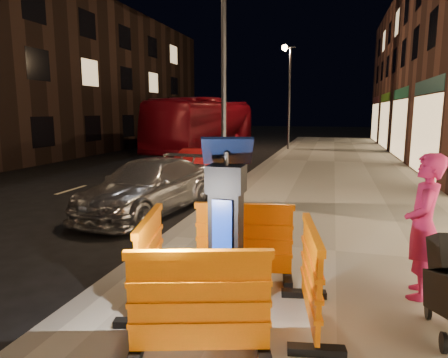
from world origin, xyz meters
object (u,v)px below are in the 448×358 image
(barrier_front, at_px, (199,306))
(barrier_kerbside, at_px, (150,259))
(barrier_bldgside, at_px, (311,276))
(man, at_px, (423,226))
(parking_kiosk, at_px, (226,232))
(bus_doubledecker, at_px, (206,152))
(car_silver, at_px, (149,212))
(barrier_back, at_px, (244,241))
(car_red, at_px, (199,185))

(barrier_front, bearing_deg, barrier_kerbside, 118.29)
(barrier_front, relative_size, barrier_kerbside, 1.00)
(barrier_bldgside, bearing_deg, man, -61.40)
(parking_kiosk, xyz_separation_m, man, (2.23, 1.01, -0.05))
(barrier_kerbside, height_order, bus_doubledecker, bus_doubledecker)
(car_silver, height_order, bus_doubledecker, bus_doubledecker)
(parking_kiosk, relative_size, barrier_back, 1.40)
(barrier_front, distance_m, man, 2.99)
(barrier_bldgside, relative_size, car_red, 0.38)
(barrier_front, bearing_deg, man, 24.62)
(barrier_back, xyz_separation_m, bus_doubledecker, (-6.32, 18.01, -0.68))
(car_silver, bearing_deg, barrier_bldgside, -39.06)
(car_red, relative_size, bus_doubledecker, 0.32)
(car_silver, relative_size, car_red, 1.21)
(barrier_bldgside, bearing_deg, barrier_kerbside, 80.29)
(barrier_back, distance_m, car_silver, 4.81)
(bus_doubledecker, bearing_deg, parking_kiosk, -68.06)
(barrier_back, height_order, bus_doubledecker, bus_doubledecker)
(car_red, bearing_deg, barrier_bldgside, -60.01)
(man, bearing_deg, car_silver, -111.33)
(car_silver, bearing_deg, barrier_back, -39.80)
(parking_kiosk, distance_m, bus_doubledecker, 20.02)
(barrier_back, height_order, car_red, barrier_back)
(car_silver, bearing_deg, barrier_kerbside, -55.30)
(barrier_back, bearing_deg, barrier_front, -98.71)
(barrier_back, distance_m, bus_doubledecker, 19.10)
(car_silver, bearing_deg, barrier_front, -51.35)
(car_red, bearing_deg, man, -49.89)
(barrier_front, relative_size, bus_doubledecker, 0.12)
(man, bearing_deg, car_red, -131.96)
(barrier_kerbside, distance_m, barrier_bldgside, 1.90)
(barrier_kerbside, bearing_deg, car_silver, 12.46)
(car_red, bearing_deg, parking_kiosk, -65.50)
(car_silver, xyz_separation_m, man, (5.39, -3.49, 1.05))
(barrier_back, distance_m, man, 2.26)
(parking_kiosk, distance_m, barrier_back, 1.04)
(barrier_bldgside, relative_size, car_silver, 0.31)
(parking_kiosk, height_order, bus_doubledecker, parking_kiosk)
(barrier_front, relative_size, man, 0.76)
(barrier_bldgside, distance_m, car_silver, 6.14)
(bus_doubledecker, bearing_deg, car_silver, -74.18)
(barrier_bldgside, distance_m, man, 1.67)
(barrier_bldgside, height_order, bus_doubledecker, bus_doubledecker)
(barrier_bldgside, height_order, car_red, barrier_bldgside)
(barrier_front, xyz_separation_m, barrier_back, (0.00, 1.90, 0.00))
(barrier_front, bearing_deg, parking_kiosk, 73.29)
(barrier_back, xyz_separation_m, barrier_bldgside, (0.95, -0.95, 0.00))
(man, bearing_deg, parking_kiosk, -54.01)
(bus_doubledecker, height_order, man, man)
(parking_kiosk, relative_size, barrier_kerbside, 1.40)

